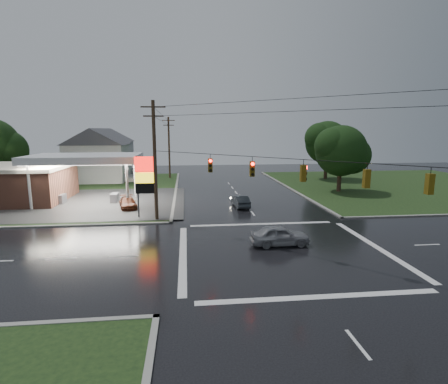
{
  "coord_description": "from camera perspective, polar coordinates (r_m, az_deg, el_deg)",
  "views": [
    {
      "loc": [
        -6.68,
        -22.96,
        8.45
      ],
      "look_at": [
        -3.4,
        7.05,
        3.0
      ],
      "focal_mm": 28.0,
      "sensor_mm": 36.0,
      "label": 1
    }
  ],
  "objects": [
    {
      "name": "car_pump",
      "position": [
        39.17,
        -15.41,
        -1.71
      ],
      "size": [
        2.61,
        4.36,
        1.18
      ],
      "primitive_type": "imported",
      "rotation": [
        0.0,
        0.0,
        0.25
      ],
      "color": "#562413",
      "rests_on": "ground"
    },
    {
      "name": "tree_ne_near",
      "position": [
        49.63,
        18.69,
        6.36
      ],
      "size": [
        7.99,
        6.8,
        8.98
      ],
      "color": "black",
      "rests_on": "ground"
    },
    {
      "name": "grass_ne",
      "position": [
        59.46,
        27.18,
        0.97
      ],
      "size": [
        36.0,
        36.0,
        0.08
      ],
      "primitive_type": "cube",
      "color": "black",
      "rests_on": "ground"
    },
    {
      "name": "car_north",
      "position": [
        38.38,
        2.7,
        -1.5
      ],
      "size": [
        1.68,
        4.05,
        1.3
      ],
      "primitive_type": "imported",
      "rotation": [
        0.0,
        0.0,
        3.22
      ],
      "color": "#22272B",
      "rests_on": "ground"
    },
    {
      "name": "ground",
      "position": [
        25.36,
        9.53,
        -9.38
      ],
      "size": [
        120.0,
        120.0,
        0.0
      ],
      "primitive_type": "plane",
      "color": "black",
      "rests_on": "ground"
    },
    {
      "name": "house_far",
      "position": [
        72.7,
        -18.48,
        6.53
      ],
      "size": [
        11.05,
        8.48,
        8.6
      ],
      "color": "silver",
      "rests_on": "ground"
    },
    {
      "name": "house_near",
      "position": [
        60.8,
        -19.91,
        5.82
      ],
      "size": [
        11.05,
        8.48,
        8.6
      ],
      "color": "silver",
      "rests_on": "ground"
    },
    {
      "name": "gas_station",
      "position": [
        47.07,
        -30.0,
        1.66
      ],
      "size": [
        26.2,
        18.0,
        5.6
      ],
      "color": "#2D2D2D",
      "rests_on": "ground"
    },
    {
      "name": "utility_pole_nw",
      "position": [
        32.7,
        -11.22,
        5.25
      ],
      "size": [
        2.2,
        0.32,
        11.0
      ],
      "color": "#382619",
      "rests_on": "ground"
    },
    {
      "name": "traffic_signals",
      "position": [
        23.98,
        10.04,
        5.36
      ],
      "size": [
        26.87,
        26.87,
        1.47
      ],
      "color": "black",
      "rests_on": "ground"
    },
    {
      "name": "pylon_sign",
      "position": [
        33.97,
        -12.66,
        2.48
      ],
      "size": [
        2.0,
        0.35,
        6.0
      ],
      "color": "#59595E",
      "rests_on": "ground"
    },
    {
      "name": "tree_ne_far",
      "position": [
        61.78,
        16.6,
        7.71
      ],
      "size": [
        8.46,
        7.2,
        9.8
      ],
      "color": "black",
      "rests_on": "ground"
    },
    {
      "name": "utility_pole_n",
      "position": [
        61.1,
        -8.96,
        7.32
      ],
      "size": [
        2.2,
        0.32,
        10.5
      ],
      "color": "#382619",
      "rests_on": "ground"
    },
    {
      "name": "grass_nw",
      "position": [
        53.31,
        -27.4,
        0.0
      ],
      "size": [
        36.0,
        36.0,
        0.08
      ],
      "primitive_type": "cube",
      "color": "black",
      "rests_on": "ground"
    },
    {
      "name": "car_crossing",
      "position": [
        26.22,
        9.06,
        -7.0
      ],
      "size": [
        4.37,
        1.82,
        1.48
      ],
      "primitive_type": "imported",
      "rotation": [
        0.0,
        0.0,
        1.59
      ],
      "color": "gray",
      "rests_on": "ground"
    }
  ]
}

